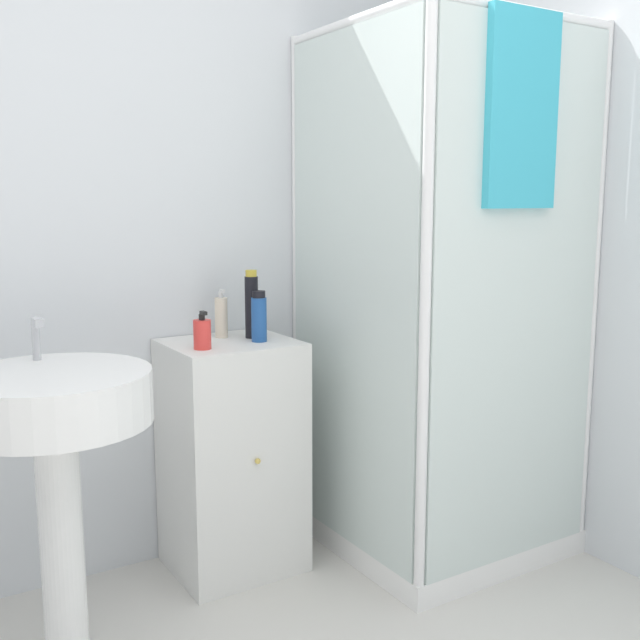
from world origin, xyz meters
The scene contains 8 objects.
wall_back centered at (0.00, 1.70, 1.25)m, with size 6.40×0.06×2.50m, color silver.
shower_enclosure centered at (1.19, 1.17, 0.56)m, with size 0.84×0.87×1.98m.
vanity_cabinet centered at (0.46, 1.47, 0.43)m, with size 0.45×0.42×0.86m.
sink centered at (-0.22, 1.18, 0.72)m, with size 0.55×0.55×1.02m.
soap_dispenser centered at (0.32, 1.39, 0.91)m, with size 0.06×0.06×0.13m.
shampoo_bottle_tall_black centered at (0.56, 1.49, 0.98)m, with size 0.05×0.05×0.25m.
shampoo_bottle_blue centered at (0.55, 1.41, 0.95)m, with size 0.06×0.06×0.18m.
lotion_bottle_white centered at (0.47, 1.56, 0.93)m, with size 0.05×0.05×0.18m.
Camera 1 is at (-0.66, -0.95, 1.36)m, focal length 42.00 mm.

